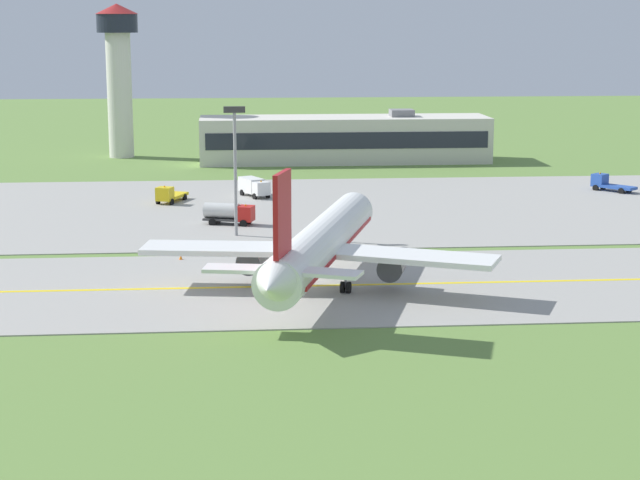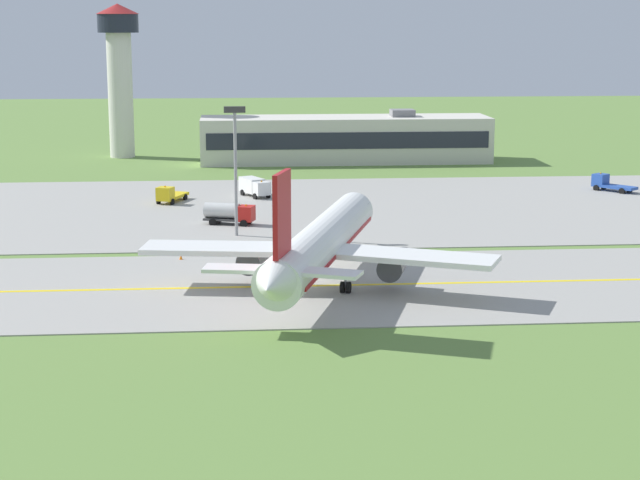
% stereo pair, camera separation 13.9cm
% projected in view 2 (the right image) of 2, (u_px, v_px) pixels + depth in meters
% --- Properties ---
extents(ground_plane, '(500.00, 500.00, 0.00)m').
position_uv_depth(ground_plane, '(306.00, 287.00, 98.92)').
color(ground_plane, olive).
extents(taxiway_strip, '(240.00, 28.00, 0.10)m').
position_uv_depth(taxiway_strip, '(306.00, 286.00, 98.91)').
color(taxiway_strip, '#9E9B93').
rests_on(taxiway_strip, ground).
extents(apron_pad, '(140.00, 52.00, 0.10)m').
position_uv_depth(apron_pad, '(361.00, 208.00, 140.72)').
color(apron_pad, '#9E9B93').
rests_on(apron_pad, ground).
extents(taxiway_centreline, '(220.00, 0.60, 0.01)m').
position_uv_depth(taxiway_centreline, '(306.00, 286.00, 98.90)').
color(taxiway_centreline, yellow).
rests_on(taxiway_centreline, taxiway_strip).
extents(airplane_lead, '(31.90, 38.91, 12.70)m').
position_uv_depth(airplane_lead, '(321.00, 244.00, 97.62)').
color(airplane_lead, white).
rests_on(airplane_lead, ground).
extents(service_truck_baggage, '(4.42, 6.30, 2.60)m').
position_uv_depth(service_truck_baggage, '(255.00, 186.00, 149.15)').
color(service_truck_baggage, silver).
rests_on(service_truck_baggage, ground).
extents(service_truck_fuel, '(5.69, 6.22, 2.59)m').
position_uv_depth(service_truck_fuel, '(608.00, 183.00, 154.28)').
color(service_truck_fuel, '#264CA5').
rests_on(service_truck_fuel, ground).
extents(service_truck_catering, '(6.34, 3.79, 2.65)m').
position_uv_depth(service_truck_catering, '(229.00, 212.00, 128.63)').
color(service_truck_catering, red).
rests_on(service_truck_catering, ground).
extents(service_truck_pushback, '(4.22, 6.71, 2.59)m').
position_uv_depth(service_truck_pushback, '(169.00, 195.00, 143.95)').
color(service_truck_pushback, yellow).
rests_on(service_truck_pushback, ground).
extents(terminal_building, '(49.78, 11.78, 8.98)m').
position_uv_depth(terminal_building, '(345.00, 139.00, 186.52)').
color(terminal_building, beige).
rests_on(terminal_building, ground).
extents(control_tower, '(7.60, 7.60, 27.01)m').
position_uv_depth(control_tower, '(119.00, 66.00, 190.42)').
color(control_tower, silver).
rests_on(control_tower, ground).
extents(apron_light_mast, '(2.40, 0.50, 14.70)m').
position_uv_depth(apron_light_mast, '(235.00, 155.00, 120.36)').
color(apron_light_mast, gray).
rests_on(apron_light_mast, ground).
extents(traffic_cone_near_edge, '(0.44, 0.44, 0.60)m').
position_uv_depth(traffic_cone_near_edge, '(181.00, 257.00, 109.84)').
color(traffic_cone_near_edge, orange).
rests_on(traffic_cone_near_edge, ground).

